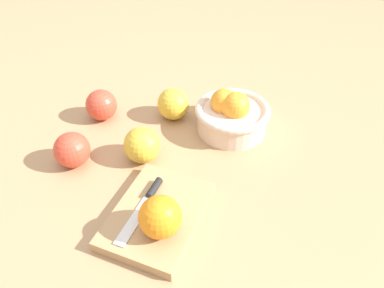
% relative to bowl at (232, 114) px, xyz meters
% --- Properties ---
extents(ground_plane, '(2.40, 2.40, 0.00)m').
position_rel_bowl_xyz_m(ground_plane, '(0.16, -0.10, -0.04)').
color(ground_plane, tan).
extents(bowl, '(0.17, 0.17, 0.10)m').
position_rel_bowl_xyz_m(bowl, '(0.00, 0.00, 0.00)').
color(bowl, beige).
rests_on(bowl, ground_plane).
extents(cutting_board, '(0.21, 0.15, 0.02)m').
position_rel_bowl_xyz_m(cutting_board, '(0.30, -0.05, -0.03)').
color(cutting_board, tan).
rests_on(cutting_board, ground_plane).
extents(orange_on_board, '(0.07, 0.07, 0.07)m').
position_rel_bowl_xyz_m(orange_on_board, '(0.34, -0.03, 0.02)').
color(orange_on_board, orange).
rests_on(orange_on_board, cutting_board).
extents(knife, '(0.16, 0.02, 0.01)m').
position_rel_bowl_xyz_m(knife, '(0.29, -0.08, -0.02)').
color(knife, silver).
rests_on(knife, cutting_board).
extents(apple_front_left, '(0.07, 0.07, 0.07)m').
position_rel_bowl_xyz_m(apple_front_left, '(0.07, -0.30, -0.00)').
color(apple_front_left, '#D6422D').
rests_on(apple_front_left, ground_plane).
extents(apple_front_right, '(0.07, 0.07, 0.07)m').
position_rel_bowl_xyz_m(apple_front_right, '(0.23, -0.28, -0.00)').
color(apple_front_right, '#D6422D').
rests_on(apple_front_right, ground_plane).
extents(apple_front_center, '(0.08, 0.08, 0.08)m').
position_rel_bowl_xyz_m(apple_front_center, '(0.17, -0.15, -0.00)').
color(apple_front_center, gold).
rests_on(apple_front_center, ground_plane).
extents(apple_front_left_2, '(0.08, 0.08, 0.08)m').
position_rel_bowl_xyz_m(apple_front_left_2, '(0.00, -0.14, -0.00)').
color(apple_front_left_2, gold).
rests_on(apple_front_left_2, ground_plane).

